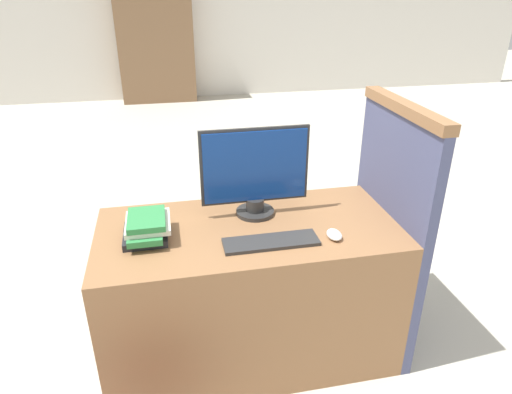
% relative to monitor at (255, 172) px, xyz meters
% --- Properties ---
extents(wall_back, '(12.00, 0.06, 2.80)m').
position_rel_monitor_xyz_m(wall_back, '(-0.06, 5.74, 0.45)').
color(wall_back, silver).
rests_on(wall_back, ground_plane).
extents(desk, '(1.39, 0.68, 0.73)m').
position_rel_monitor_xyz_m(desk, '(-0.06, -0.13, -0.58)').
color(desk, '#8C603D').
rests_on(desk, ground_plane).
extents(carrel_divider, '(0.07, 0.71, 1.27)m').
position_rel_monitor_xyz_m(carrel_divider, '(0.66, -0.11, -0.30)').
color(carrel_divider, '#474C70').
rests_on(carrel_divider, ground_plane).
extents(monitor, '(0.52, 0.19, 0.44)m').
position_rel_monitor_xyz_m(monitor, '(0.00, 0.00, 0.00)').
color(monitor, '#282828').
rests_on(monitor, desk).
extents(keyboard, '(0.42, 0.13, 0.02)m').
position_rel_monitor_xyz_m(keyboard, '(0.01, -0.29, -0.21)').
color(keyboard, '#2D2D2D').
rests_on(keyboard, desk).
extents(mouse, '(0.06, 0.10, 0.03)m').
position_rel_monitor_xyz_m(mouse, '(0.30, -0.30, -0.20)').
color(mouse, white).
rests_on(mouse, desk).
extents(book_stack, '(0.21, 0.27, 0.11)m').
position_rel_monitor_xyz_m(book_stack, '(-0.52, -0.13, -0.16)').
color(book_stack, '#232328').
rests_on(book_stack, desk).
extents(bookshelf_far, '(1.13, 0.32, 2.04)m').
position_rel_monitor_xyz_m(bookshelf_far, '(-0.42, 5.50, 0.07)').
color(bookshelf_far, '#846042').
rests_on(bookshelf_far, ground_plane).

